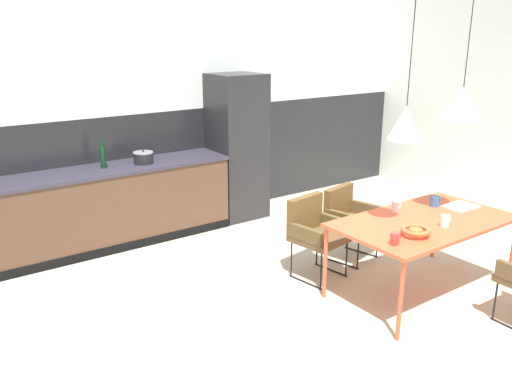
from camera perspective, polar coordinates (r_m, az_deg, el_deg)
The scene contains 18 objects.
ground_plane at distance 4.95m, azimuth 10.89°, elevation -11.97°, with size 9.56×9.56×0.00m, color beige.
back_wall_splashback_dark at distance 6.98m, azimuth -6.86°, elevation 3.15°, with size 7.36×0.12×1.43m, color black.
back_wall_panel_upper at distance 6.78m, azimuth -7.29°, elevation 14.95°, with size 7.36×0.12×1.43m, color white.
kitchen_counter at distance 6.12m, azimuth -19.24°, elevation -2.21°, with size 3.68×0.63×0.91m.
refrigerator_column at distance 6.86m, azimuth -2.06°, elevation 4.90°, with size 0.63×0.60×1.87m, color #232326.
dining_table at distance 5.05m, azimuth 17.72°, elevation -3.32°, with size 1.67×0.95×0.73m.
armchair_far_side at distance 5.26m, azimuth 6.28°, elevation -3.77°, with size 0.55×0.54×0.81m.
armchair_facing_counter at distance 5.73m, azimuth 9.90°, elevation -2.29°, with size 0.57×0.57×0.78m.
fruit_bowl at distance 4.61m, azimuth 16.90°, elevation -4.04°, with size 0.25×0.25×0.07m.
open_book at distance 5.52m, azimuth 21.29°, elevation -1.46°, with size 0.32×0.24×0.02m.
mug_white_ceramic at distance 4.39m, azimuth 14.81°, elevation -4.90°, with size 0.12×0.07×0.10m.
mug_short_terracotta at distance 5.17m, azimuth 14.85°, elevation -1.53°, with size 0.12×0.07×0.10m.
mug_glass_clear at distance 5.44m, azimuth 18.77°, elevation -0.95°, with size 0.13×0.09×0.10m.
mug_dark_espresso at distance 4.91m, azimuth 19.80°, elevation -2.95°, with size 0.12×0.07×0.11m.
cooking_pot at distance 6.21m, azimuth -12.09°, elevation 3.66°, with size 0.23×0.23×0.16m.
bottle_oil_tall at distance 6.09m, azimuth -16.27°, elevation 3.74°, with size 0.06×0.06×0.33m.
pendant_lamp_over_table_near at distance 4.58m, azimuth 15.88°, elevation 7.21°, with size 0.28×0.28×1.31m.
pendant_lamp_over_table_far at distance 5.06m, azimuth 21.40°, elevation 8.97°, with size 0.39×0.39×1.18m.
Camera 1 is at (-3.19, -2.95, 2.37)m, focal length 36.95 mm.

